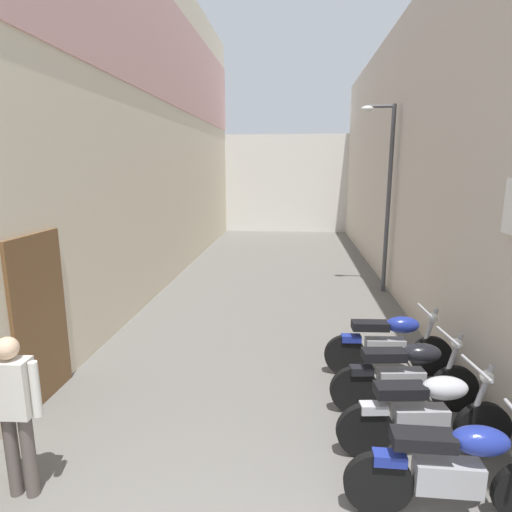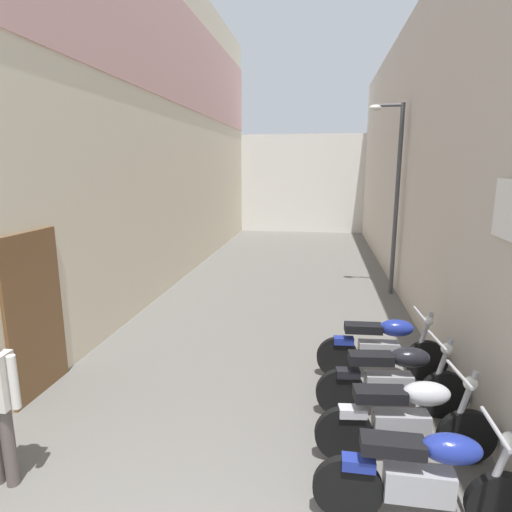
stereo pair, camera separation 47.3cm
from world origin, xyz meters
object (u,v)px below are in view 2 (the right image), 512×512
(motorcycle_nearest, at_px, (427,476))
(motorcycle_second, at_px, (407,418))
(motorcycle_third, at_px, (394,379))
(street_lamp, at_px, (393,185))
(motorcycle_fourth, at_px, (383,346))

(motorcycle_nearest, bearing_deg, motorcycle_second, 90.00)
(motorcycle_third, bearing_deg, motorcycle_nearest, -90.00)
(motorcycle_second, distance_m, street_lamp, 6.57)
(motorcycle_nearest, relative_size, motorcycle_second, 1.00)
(motorcycle_fourth, bearing_deg, motorcycle_third, -90.00)
(street_lamp, bearing_deg, motorcycle_nearest, -95.64)
(motorcycle_third, bearing_deg, motorcycle_fourth, 90.00)
(motorcycle_third, xyz_separation_m, street_lamp, (0.70, 5.36, 2.09))
(motorcycle_third, bearing_deg, motorcycle_second, -90.00)
(motorcycle_nearest, relative_size, motorcycle_fourth, 1.00)
(motorcycle_second, relative_size, street_lamp, 0.42)
(motorcycle_nearest, bearing_deg, motorcycle_fourth, 90.00)
(street_lamp, bearing_deg, motorcycle_third, -97.40)
(motorcycle_fourth, bearing_deg, motorcycle_second, -90.00)
(motorcycle_third, height_order, motorcycle_fourth, same)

